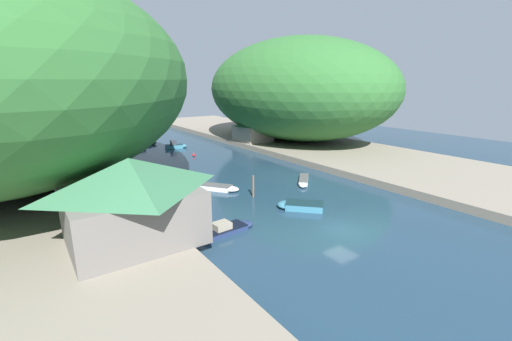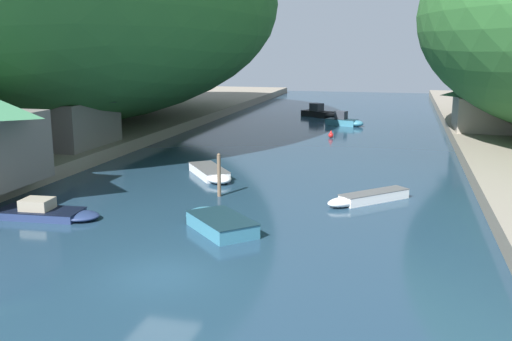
{
  "view_description": "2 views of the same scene",
  "coord_description": "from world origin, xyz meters",
  "px_view_note": "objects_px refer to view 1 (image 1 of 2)",
  "views": [
    {
      "loc": [
        -22.76,
        -18.91,
        13.05
      ],
      "look_at": [
        2.06,
        16.63,
        1.6
      ],
      "focal_mm": 24.0,
      "sensor_mm": 36.0,
      "label": 1
    },
    {
      "loc": [
        8.77,
        -19.18,
        8.7
      ],
      "look_at": [
        0.21,
        13.91,
        1.27
      ],
      "focal_mm": 40.0,
      "sensor_mm": 36.0,
      "label": 2
    }
  ],
  "objects_px": {
    "waterfront_building": "(132,198)",
    "channel_buoy_near": "(194,155)",
    "boat_small_dinghy": "(299,205)",
    "person_on_quay": "(112,180)",
    "boat_open_rowboat": "(144,142)",
    "boat_mid_channel": "(219,188)",
    "person_by_boathouse": "(135,203)",
    "boathouse_shed": "(87,173)",
    "boat_cabin_cruiser": "(176,146)",
    "boat_far_upstream": "(228,228)",
    "boat_moored_right": "(304,181)",
    "right_bank_cottage": "(253,130)"
  },
  "relations": [
    {
      "from": "channel_buoy_near",
      "to": "boat_far_upstream",
      "type": "bearing_deg",
      "value": -109.58
    },
    {
      "from": "boat_open_rowboat",
      "to": "right_bank_cottage",
      "type": "bearing_deg",
      "value": 83.48
    },
    {
      "from": "waterfront_building",
      "to": "person_on_quay",
      "type": "xyz_separation_m",
      "value": [
        1.66,
        14.63,
        -2.4
      ]
    },
    {
      "from": "boat_cabin_cruiser",
      "to": "person_by_boathouse",
      "type": "relative_size",
      "value": 2.69
    },
    {
      "from": "right_bank_cottage",
      "to": "person_on_quay",
      "type": "bearing_deg",
      "value": -151.25
    },
    {
      "from": "waterfront_building",
      "to": "person_by_boathouse",
      "type": "relative_size",
      "value": 5.97
    },
    {
      "from": "boat_open_rowboat",
      "to": "boat_cabin_cruiser",
      "type": "distance_m",
      "value": 8.55
    },
    {
      "from": "boat_open_rowboat",
      "to": "boat_small_dinghy",
      "type": "distance_m",
      "value": 46.53
    },
    {
      "from": "right_bank_cottage",
      "to": "boat_moored_right",
      "type": "distance_m",
      "value": 27.63
    },
    {
      "from": "boat_far_upstream",
      "to": "person_on_quay",
      "type": "height_order",
      "value": "person_on_quay"
    },
    {
      "from": "boat_open_rowboat",
      "to": "boat_far_upstream",
      "type": "distance_m",
      "value": 47.63
    },
    {
      "from": "boat_cabin_cruiser",
      "to": "person_by_boathouse",
      "type": "distance_m",
      "value": 37.22
    },
    {
      "from": "person_on_quay",
      "to": "person_by_boathouse",
      "type": "height_order",
      "value": "same"
    },
    {
      "from": "boat_small_dinghy",
      "to": "person_by_boathouse",
      "type": "xyz_separation_m",
      "value": [
        -15.03,
        6.01,
        1.6
      ]
    },
    {
      "from": "boat_open_rowboat",
      "to": "boat_mid_channel",
      "type": "xyz_separation_m",
      "value": [
        -2.17,
        -36.11,
        -0.21
      ]
    },
    {
      "from": "boat_small_dinghy",
      "to": "boat_moored_right",
      "type": "distance_m",
      "value": 9.4
    },
    {
      "from": "boat_open_rowboat",
      "to": "boat_mid_channel",
      "type": "distance_m",
      "value": 36.17
    },
    {
      "from": "boat_far_upstream",
      "to": "boat_cabin_cruiser",
      "type": "xyz_separation_m",
      "value": [
        11.25,
        39.47,
        0.19
      ]
    },
    {
      "from": "boat_moored_right",
      "to": "person_on_quay",
      "type": "relative_size",
      "value": 2.78
    },
    {
      "from": "waterfront_building",
      "to": "boathouse_shed",
      "type": "relative_size",
      "value": 1.27
    },
    {
      "from": "boat_mid_channel",
      "to": "waterfront_building",
      "type": "bearing_deg",
      "value": 1.32
    },
    {
      "from": "boat_far_upstream",
      "to": "boat_moored_right",
      "type": "distance_m",
      "value": 17.2
    },
    {
      "from": "boat_far_upstream",
      "to": "boat_moored_right",
      "type": "height_order",
      "value": "boat_far_upstream"
    },
    {
      "from": "boat_cabin_cruiser",
      "to": "boat_small_dinghy",
      "type": "xyz_separation_m",
      "value": [
        -2.32,
        -38.91,
        -0.15
      ]
    },
    {
      "from": "boat_mid_channel",
      "to": "boat_far_upstream",
      "type": "distance_m",
      "value": 12.1
    },
    {
      "from": "person_by_boathouse",
      "to": "boat_open_rowboat",
      "type": "bearing_deg",
      "value": -13.07
    },
    {
      "from": "right_bank_cottage",
      "to": "channel_buoy_near",
      "type": "bearing_deg",
      "value": -170.0
    },
    {
      "from": "boat_open_rowboat",
      "to": "boat_far_upstream",
      "type": "xyz_separation_m",
      "value": [
        -7.32,
        -47.06,
        -0.2
      ]
    },
    {
      "from": "boat_far_upstream",
      "to": "boathouse_shed",
      "type": "bearing_deg",
      "value": -154.47
    },
    {
      "from": "waterfront_building",
      "to": "boat_open_rowboat",
      "type": "distance_m",
      "value": 48.5
    },
    {
      "from": "boathouse_shed",
      "to": "right_bank_cottage",
      "type": "bearing_deg",
      "value": 27.7
    },
    {
      "from": "boat_cabin_cruiser",
      "to": "channel_buoy_near",
      "type": "xyz_separation_m",
      "value": [
        -0.46,
        -9.14,
        -0.21
      ]
    },
    {
      "from": "boat_far_upstream",
      "to": "boat_mid_channel",
      "type": "bearing_deg",
      "value": 150.43
    },
    {
      "from": "waterfront_building",
      "to": "channel_buoy_near",
      "type": "height_order",
      "value": "waterfront_building"
    },
    {
      "from": "boat_open_rowboat",
      "to": "boat_mid_channel",
      "type": "height_order",
      "value": "boat_open_rowboat"
    },
    {
      "from": "boat_far_upstream",
      "to": "boat_open_rowboat",
      "type": "bearing_deg",
      "value": 166.78
    },
    {
      "from": "person_on_quay",
      "to": "boat_cabin_cruiser",
      "type": "bearing_deg",
      "value": -34.86
    },
    {
      "from": "waterfront_building",
      "to": "boat_moored_right",
      "type": "relative_size",
      "value": 2.15
    },
    {
      "from": "boathouse_shed",
      "to": "person_on_quay",
      "type": "height_order",
      "value": "boathouse_shed"
    },
    {
      "from": "boat_open_rowboat",
      "to": "boat_cabin_cruiser",
      "type": "height_order",
      "value": "boat_open_rowboat"
    },
    {
      "from": "channel_buoy_near",
      "to": "person_by_boathouse",
      "type": "bearing_deg",
      "value": -125.42
    },
    {
      "from": "channel_buoy_near",
      "to": "person_by_boathouse",
      "type": "relative_size",
      "value": 0.45
    },
    {
      "from": "boat_small_dinghy",
      "to": "person_on_quay",
      "type": "relative_size",
      "value": 2.87
    },
    {
      "from": "right_bank_cottage",
      "to": "boat_cabin_cruiser",
      "type": "height_order",
      "value": "right_bank_cottage"
    },
    {
      "from": "boat_small_dinghy",
      "to": "channel_buoy_near",
      "type": "relative_size",
      "value": 6.46
    },
    {
      "from": "right_bank_cottage",
      "to": "person_by_boathouse",
      "type": "bearing_deg",
      "value": -139.97
    },
    {
      "from": "boat_open_rowboat",
      "to": "boathouse_shed",
      "type": "bearing_deg",
      "value": 5.32
    },
    {
      "from": "boathouse_shed",
      "to": "boat_open_rowboat",
      "type": "distance_m",
      "value": 35.87
    },
    {
      "from": "boat_small_dinghy",
      "to": "boat_mid_channel",
      "type": "bearing_deg",
      "value": 65.87
    },
    {
      "from": "boat_small_dinghy",
      "to": "person_on_quay",
      "type": "xyz_separation_m",
      "value": [
        -14.97,
        15.17,
        1.6
      ]
    }
  ]
}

